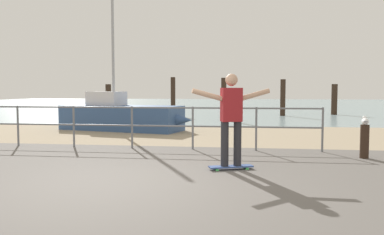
{
  "coord_description": "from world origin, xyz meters",
  "views": [
    {
      "loc": [
        1.86,
        -5.69,
        1.44
      ],
      "look_at": [
        0.8,
        2.0,
        0.9
      ],
      "focal_mm": 36.63,
      "sensor_mm": 36.0,
      "label": 1
    }
  ],
  "objects_px": {
    "skateboard": "(231,167)",
    "bollard_short": "(364,142)",
    "skateboarder": "(231,114)",
    "seagull": "(365,121)",
    "sailboat": "(125,116)"
  },
  "relations": [
    {
      "from": "skateboard",
      "to": "seagull",
      "type": "relative_size",
      "value": 1.69
    },
    {
      "from": "sailboat",
      "to": "skateboarder",
      "type": "bearing_deg",
      "value": -58.19
    },
    {
      "from": "skateboard",
      "to": "seagull",
      "type": "xyz_separation_m",
      "value": [
        2.73,
        1.57,
        0.73
      ]
    },
    {
      "from": "seagull",
      "to": "skateboard",
      "type": "bearing_deg",
      "value": -150.01
    },
    {
      "from": "skateboard",
      "to": "bollard_short",
      "type": "distance_m",
      "value": 3.15
    },
    {
      "from": "bollard_short",
      "to": "skateboarder",
      "type": "bearing_deg",
      "value": -150.24
    },
    {
      "from": "sailboat",
      "to": "bollard_short",
      "type": "relative_size",
      "value": 7.3
    },
    {
      "from": "sailboat",
      "to": "seagull",
      "type": "height_order",
      "value": "sailboat"
    },
    {
      "from": "skateboard",
      "to": "bollard_short",
      "type": "xyz_separation_m",
      "value": [
        2.72,
        1.56,
        0.29
      ]
    },
    {
      "from": "bollard_short",
      "to": "seagull",
      "type": "bearing_deg",
      "value": 78.13
    },
    {
      "from": "skateboarder",
      "to": "seagull",
      "type": "relative_size",
      "value": 3.4
    },
    {
      "from": "skateboarder",
      "to": "bollard_short",
      "type": "xyz_separation_m",
      "value": [
        2.72,
        1.56,
        -0.66
      ]
    },
    {
      "from": "sailboat",
      "to": "skateboard",
      "type": "relative_size",
      "value": 6.44
    },
    {
      "from": "skateboarder",
      "to": "seagull",
      "type": "distance_m",
      "value": 3.16
    },
    {
      "from": "skateboard",
      "to": "skateboarder",
      "type": "relative_size",
      "value": 0.5
    }
  ]
}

